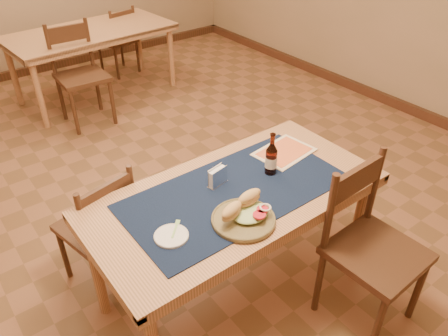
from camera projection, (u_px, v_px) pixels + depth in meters
room at (150, 33)px, 2.48m from camera, size 6.04×7.04×2.84m
main_table at (235, 204)px, 2.38m from camera, size 1.60×0.80×0.75m
placemat at (235, 191)px, 2.33m from camera, size 1.20×0.60×0.01m
baseboard at (167, 214)px, 3.25m from camera, size 6.00×7.00×0.10m
back_table at (91, 38)px, 4.71m from camera, size 1.78×0.98×0.75m
chair_main_far at (100, 226)px, 2.57m from camera, size 0.46×0.46×0.84m
chair_main_near at (370, 246)px, 2.33m from camera, size 0.47×0.47×0.98m
chair_back_near at (80, 73)px, 4.29m from camera, size 0.47×0.47×0.98m
chair_back_far at (119, 40)px, 5.37m from camera, size 0.45×0.45×0.83m
sandwich_plate at (244, 214)px, 2.12m from camera, size 0.32×0.32×0.12m
side_plate at (171, 236)px, 2.03m from camera, size 0.16×0.16×0.01m
fork at (176, 227)px, 2.07m from camera, size 0.10×0.10×0.00m
beer_bottle at (271, 159)px, 2.41m from camera, size 0.07×0.07×0.25m
napkin_holder at (218, 177)px, 2.35m from camera, size 0.13×0.07×0.11m
menu_card at (284, 152)px, 2.64m from camera, size 0.37×0.29×0.01m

